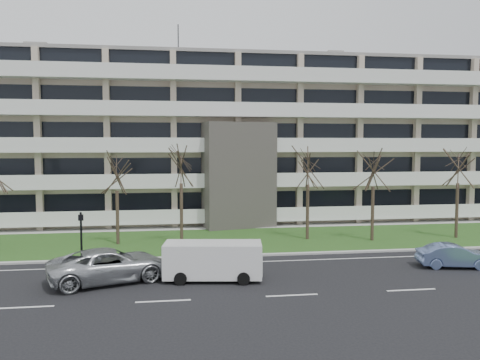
{
  "coord_description": "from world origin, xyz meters",
  "views": [
    {
      "loc": [
        -5.38,
        -21.05,
        7.08
      ],
      "look_at": [
        -1.09,
        10.0,
        4.74
      ],
      "focal_mm": 35.0,
      "sensor_mm": 36.0,
      "label": 1
    }
  ],
  "objects": [
    {
      "name": "white_van",
      "position": [
        -3.41,
        3.08,
        1.18
      ],
      "size": [
        5.3,
        2.61,
        1.98
      ],
      "rotation": [
        0.0,
        0.0,
        -0.13
      ],
      "color": "white",
      "rests_on": "ground"
    },
    {
      "name": "curb",
      "position": [
        0.0,
        8.0,
        0.06
      ],
      "size": [
        90.0,
        0.35,
        0.12
      ],
      "primitive_type": "cube",
      "color": "#B2B2AD",
      "rests_on": "ground"
    },
    {
      "name": "blue_sedan",
      "position": [
        10.59,
        3.67,
        0.68
      ],
      "size": [
        4.32,
        2.22,
        1.36
      ],
      "primitive_type": "imported",
      "rotation": [
        0.0,
        0.0,
        1.37
      ],
      "color": "#687FB5",
      "rests_on": "ground"
    },
    {
      "name": "sidewalk",
      "position": [
        0.0,
        18.5,
        0.04
      ],
      "size": [
        90.0,
        2.0,
        0.08
      ],
      "primitive_type": "cube",
      "color": "#B2B2AD",
      "rests_on": "ground"
    },
    {
      "name": "ground",
      "position": [
        0.0,
        0.0,
        0.0
      ],
      "size": [
        160.0,
        160.0,
        0.0
      ],
      "primitive_type": "plane",
      "color": "black",
      "rests_on": "ground"
    },
    {
      "name": "tree_2",
      "position": [
        -9.5,
        12.67,
        5.36
      ],
      "size": [
        3.45,
        3.45,
        6.9
      ],
      "color": "#382B21",
      "rests_on": "ground"
    },
    {
      "name": "tree_4",
      "position": [
        4.36,
        12.57,
        5.76
      ],
      "size": [
        3.7,
        3.7,
        7.41
      ],
      "color": "#382B21",
      "rests_on": "ground"
    },
    {
      "name": "tree_5",
      "position": [
        8.97,
        11.43,
        5.6
      ],
      "size": [
        3.6,
        3.6,
        7.2
      ],
      "color": "#382B21",
      "rests_on": "ground"
    },
    {
      "name": "grass_verge",
      "position": [
        0.0,
        13.0,
        0.03
      ],
      "size": [
        90.0,
        10.0,
        0.06
      ],
      "primitive_type": "cube",
      "color": "#2A4918",
      "rests_on": "ground"
    },
    {
      "name": "pedestrian_signal",
      "position": [
        -10.93,
        7.15,
        2.01
      ],
      "size": [
        0.32,
        0.27,
        3.15
      ],
      "rotation": [
        0.0,
        0.0,
        0.14
      ],
      "color": "black",
      "rests_on": "ground"
    },
    {
      "name": "lane_edge_line",
      "position": [
        0.0,
        6.5,
        0.01
      ],
      "size": [
        90.0,
        0.12,
        0.01
      ],
      "primitive_type": "cube",
      "color": "white",
      "rests_on": "ground"
    },
    {
      "name": "silver_pickup",
      "position": [
        -8.8,
        3.52,
        0.86
      ],
      "size": [
        6.79,
        4.74,
        1.72
      ],
      "primitive_type": "imported",
      "rotation": [
        0.0,
        0.0,
        1.91
      ],
      "color": "#B6B9BE",
      "rests_on": "ground"
    },
    {
      "name": "tree_3",
      "position": [
        -5.0,
        12.14,
        6.07
      ],
      "size": [
        3.9,
        3.9,
        7.8
      ],
      "color": "#382B21",
      "rests_on": "ground"
    },
    {
      "name": "apartment_building",
      "position": [
        -0.01,
        25.32,
        7.61
      ],
      "size": [
        60.5,
        15.1,
        18.75
      ],
      "color": "#B9A48F",
      "rests_on": "ground"
    },
    {
      "name": "tree_6",
      "position": [
        15.74,
        11.53,
        5.85
      ],
      "size": [
        3.76,
        3.76,
        7.53
      ],
      "color": "#382B21",
      "rests_on": "ground"
    }
  ]
}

